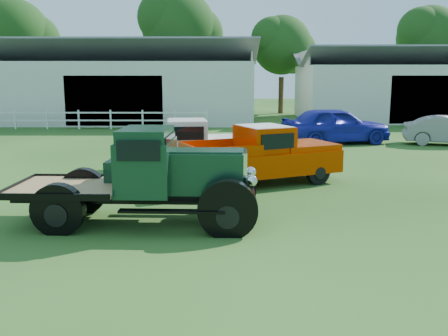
# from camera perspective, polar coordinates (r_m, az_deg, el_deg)

# --- Properties ---
(ground) EXTENTS (120.00, 120.00, 0.00)m
(ground) POSITION_cam_1_polar(r_m,az_deg,el_deg) (11.61, -1.03, -6.19)
(ground) COLOR #1B3C11
(shed_left) EXTENTS (18.80, 10.20, 5.60)m
(shed_left) POSITION_cam_1_polar(r_m,az_deg,el_deg) (37.82, -10.89, 9.60)
(shed_left) COLOR beige
(shed_left) RESTS_ON ground
(shed_right) EXTENTS (16.80, 9.20, 5.20)m
(shed_right) POSITION_cam_1_polar(r_m,az_deg,el_deg) (40.52, 20.41, 8.90)
(shed_right) COLOR beige
(shed_right) RESTS_ON ground
(fence_rail) EXTENTS (14.20, 0.16, 1.20)m
(fence_rail) POSITION_cam_1_polar(r_m,az_deg,el_deg) (32.31, -14.56, 5.39)
(fence_rail) COLOR white
(fence_rail) RESTS_ON ground
(tree_a) EXTENTS (6.30, 6.30, 10.50)m
(tree_a) POSITION_cam_1_polar(r_m,az_deg,el_deg) (47.79, -22.67, 12.10)
(tree_a) COLOR #224419
(tree_a) RESTS_ON ground
(tree_b) EXTENTS (6.90, 6.90, 11.50)m
(tree_b) POSITION_cam_1_polar(r_m,az_deg,el_deg) (45.38, -5.20, 13.61)
(tree_b) COLOR #224419
(tree_b) RESTS_ON ground
(tree_c) EXTENTS (5.40, 5.40, 9.00)m
(tree_c) POSITION_cam_1_polar(r_m,az_deg,el_deg) (44.38, 6.61, 12.04)
(tree_c) COLOR #224419
(tree_c) RESTS_ON ground
(tree_d) EXTENTS (6.00, 6.00, 10.00)m
(tree_d) POSITION_cam_1_polar(r_m,az_deg,el_deg) (48.50, 22.28, 11.80)
(tree_d) COLOR #224419
(tree_d) RESTS_ON ground
(vintage_flatbed) EXTENTS (5.59, 2.36, 2.19)m
(vintage_flatbed) POSITION_cam_1_polar(r_m,az_deg,el_deg) (11.44, -9.32, -0.94)
(vintage_flatbed) COLOR #143725
(vintage_flatbed) RESTS_ON ground
(red_pickup) EXTENTS (5.39, 3.85, 1.84)m
(red_pickup) POSITION_cam_1_polar(r_m,az_deg,el_deg) (15.47, 4.25, 1.53)
(red_pickup) COLOR #C32F00
(red_pickup) RESTS_ON ground
(white_pickup) EXTENTS (5.05, 2.46, 1.79)m
(white_pickup) POSITION_cam_1_polar(r_m,az_deg,el_deg) (17.53, -4.53, 2.50)
(white_pickup) COLOR silver
(white_pickup) RESTS_ON ground
(misc_car_blue) EXTENTS (5.63, 3.21, 1.80)m
(misc_car_blue) POSITION_cam_1_polar(r_m,az_deg,el_deg) (25.27, 12.61, 4.79)
(misc_car_blue) COLOR #1F21A2
(misc_car_blue) RESTS_ON ground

